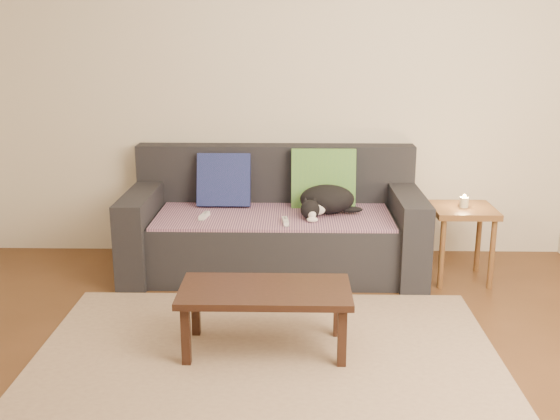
{
  "coord_description": "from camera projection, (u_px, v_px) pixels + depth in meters",
  "views": [
    {
      "loc": [
        0.14,
        -3.0,
        1.69
      ],
      "look_at": [
        0.05,
        1.2,
        0.55
      ],
      "focal_mm": 42.0,
      "sensor_mm": 36.0,
      "label": 1
    }
  ],
  "objects": [
    {
      "name": "ground",
      "position": [
        265.0,
        375.0,
        3.34
      ],
      "size": [
        4.5,
        4.5,
        0.0
      ],
      "primitive_type": "plane",
      "color": "brown",
      "rests_on": "ground"
    },
    {
      "name": "wii_remote_b",
      "position": [
        285.0,
        221.0,
        4.43
      ],
      "size": [
        0.05,
        0.15,
        0.03
      ],
      "primitive_type": "cube",
      "rotation": [
        0.0,
        0.0,
        1.68
      ],
      "color": "white",
      "rests_on": "throw_blanket"
    },
    {
      "name": "rug",
      "position": [
        266.0,
        360.0,
        3.48
      ],
      "size": [
        2.5,
        1.8,
        0.01
      ],
      "primitive_type": "cube",
      "color": "tan",
      "rests_on": "ground"
    },
    {
      "name": "coffee_table",
      "position": [
        265.0,
        296.0,
        3.51
      ],
      "size": [
        0.92,
        0.46,
        0.37
      ],
      "color": "black",
      "rests_on": "rug"
    },
    {
      "name": "side_table",
      "position": [
        463.0,
        220.0,
        4.53
      ],
      "size": [
        0.42,
        0.42,
        0.53
      ],
      "color": "brown",
      "rests_on": "ground"
    },
    {
      "name": "cushion_navy",
      "position": [
        224.0,
        180.0,
        4.86
      ],
      "size": [
        0.39,
        0.21,
        0.4
      ],
      "primitive_type": "cube",
      "rotation": [
        -0.31,
        0.0,
        0.0
      ],
      "color": "#122050",
      "rests_on": "throw_blanket"
    },
    {
      "name": "candle",
      "position": [
        464.0,
        202.0,
        4.5
      ],
      "size": [
        0.06,
        0.06,
        0.09
      ],
      "color": "beige",
      "rests_on": "side_table"
    },
    {
      "name": "cushion_green",
      "position": [
        323.0,
        181.0,
        4.84
      ],
      "size": [
        0.47,
        0.18,
        0.48
      ],
      "primitive_type": "cube",
      "rotation": [
        -0.13,
        0.0,
        0.0
      ],
      "color": "#0D554D",
      "rests_on": "throw_blanket"
    },
    {
      "name": "back_wall",
      "position": [
        276.0,
        86.0,
        4.93
      ],
      "size": [
        4.5,
        0.04,
        2.6
      ],
      "primitive_type": "cube",
      "color": "beige",
      "rests_on": "ground"
    },
    {
      "name": "cat",
      "position": [
        326.0,
        200.0,
        4.65
      ],
      "size": [
        0.49,
        0.46,
        0.2
      ],
      "rotation": [
        0.0,
        0.0,
        0.33
      ],
      "color": "black",
      "rests_on": "throw_blanket"
    },
    {
      "name": "sofa",
      "position": [
        274.0,
        228.0,
        4.77
      ],
      "size": [
        2.1,
        0.94,
        0.87
      ],
      "color": "#232328",
      "rests_on": "ground"
    },
    {
      "name": "wii_remote_a",
      "position": [
        204.0,
        216.0,
        4.57
      ],
      "size": [
        0.06,
        0.15,
        0.03
      ],
      "primitive_type": "cube",
      "rotation": [
        0.0,
        0.0,
        1.38
      ],
      "color": "white",
      "rests_on": "throw_blanket"
    },
    {
      "name": "throw_blanket",
      "position": [
        274.0,
        216.0,
        4.65
      ],
      "size": [
        1.66,
        0.74,
        0.02
      ],
      "primitive_type": "cube",
      "color": "#422C53",
      "rests_on": "sofa"
    }
  ]
}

